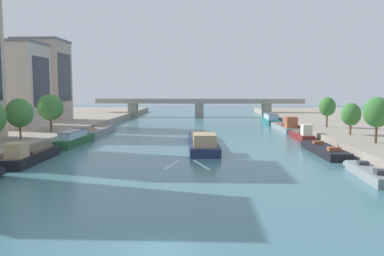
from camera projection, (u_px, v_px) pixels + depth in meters
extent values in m
plane|color=#42757F|center=(159.00, 253.00, 22.30)|extent=(400.00, 400.00, 0.00)
cube|color=#1E284C|center=(202.00, 143.00, 63.36)|extent=(5.54, 22.73, 1.16)
cube|color=#1E284C|center=(199.00, 134.00, 74.89)|extent=(4.07, 1.48, 0.95)
cube|color=#1E284C|center=(202.00, 139.00, 63.30)|extent=(5.62, 22.73, 0.06)
cube|color=tan|center=(205.00, 140.00, 55.59)|extent=(3.42, 4.68, 1.74)
cube|color=black|center=(204.00, 136.00, 57.81)|extent=(2.52, 0.18, 0.49)
cube|color=brown|center=(202.00, 136.00, 65.52)|extent=(3.97, 11.88, 0.36)
cylinder|color=#232328|center=(209.00, 141.00, 56.53)|extent=(0.07, 0.07, 1.10)
cube|color=silver|center=(201.00, 165.00, 48.06)|extent=(2.33, 5.78, 0.03)
cube|color=silver|center=(172.00, 165.00, 47.99)|extent=(1.66, 5.93, 0.03)
cube|color=black|center=(33.00, 157.00, 50.04)|extent=(2.81, 12.28, 1.21)
cube|color=black|center=(52.00, 149.00, 56.46)|extent=(2.53, 1.29, 0.97)
cube|color=black|center=(32.00, 152.00, 49.97)|extent=(2.87, 12.28, 0.06)
cube|color=tan|center=(17.00, 150.00, 45.74)|extent=(2.01, 2.48, 1.79)
cube|color=black|center=(21.00, 146.00, 46.94)|extent=(1.58, 0.05, 0.50)
cube|color=brown|center=(36.00, 149.00, 51.17)|extent=(2.15, 6.39, 0.36)
cylinder|color=#232328|center=(22.00, 153.00, 46.25)|extent=(0.07, 0.07, 1.10)
cube|color=#235633|center=(75.00, 141.00, 65.13)|extent=(2.81, 12.37, 1.24)
cube|color=#235633|center=(88.00, 136.00, 71.57)|extent=(2.39, 1.32, 0.99)
cube|color=#235633|center=(75.00, 137.00, 65.07)|extent=(2.86, 12.37, 0.06)
cube|color=#9EBCD6|center=(73.00, 134.00, 64.40)|extent=(2.25, 7.93, 1.13)
cube|color=#4C4C51|center=(73.00, 131.00, 64.33)|extent=(2.40, 8.17, 0.08)
cylinder|color=#232328|center=(68.00, 137.00, 61.32)|extent=(0.07, 0.07, 1.10)
cube|color=gray|center=(98.00, 131.00, 80.96)|extent=(3.57, 15.24, 1.10)
cube|color=gray|center=(108.00, 127.00, 88.84)|extent=(3.19, 1.28, 0.91)
cube|color=gray|center=(98.00, 128.00, 80.90)|extent=(3.64, 15.24, 0.06)
cube|color=tan|center=(102.00, 126.00, 84.19)|extent=(1.68, 0.93, 0.40)
cube|color=tan|center=(91.00, 129.00, 76.65)|extent=(1.85, 1.13, 0.48)
cylinder|color=#232328|center=(93.00, 128.00, 76.29)|extent=(0.07, 0.07, 1.10)
cube|color=gray|center=(370.00, 174.00, 40.86)|extent=(2.50, 9.89, 0.96)
cube|color=gray|center=(353.00, 163.00, 46.07)|extent=(2.08, 1.28, 0.84)
cube|color=gray|center=(370.00, 169.00, 40.81)|extent=(2.54, 9.90, 0.06)
cube|color=#38383D|center=(363.00, 163.00, 42.93)|extent=(1.11, 0.94, 0.40)
cube|color=#38383D|center=(381.00, 172.00, 38.05)|extent=(1.22, 1.14, 0.48)
cube|color=black|center=(324.00, 150.00, 56.06)|extent=(3.38, 13.76, 1.02)
cube|color=black|center=(310.00, 143.00, 63.20)|extent=(2.85, 1.30, 0.87)
cube|color=black|center=(325.00, 147.00, 56.01)|extent=(3.44, 13.76, 0.06)
cube|color=#9E5133|center=(318.00, 142.00, 58.98)|extent=(1.51, 0.94, 0.40)
cube|color=#9E5133|center=(334.00, 149.00, 52.17)|extent=(1.66, 1.15, 0.48)
cylinder|color=#232328|center=(338.00, 147.00, 51.86)|extent=(0.07, 0.07, 1.10)
cube|color=maroon|center=(301.00, 137.00, 71.24)|extent=(2.34, 9.69, 1.20)
cube|color=maroon|center=(294.00, 133.00, 76.37)|extent=(2.02, 1.30, 0.97)
cube|color=maroon|center=(301.00, 133.00, 71.18)|extent=(2.38, 9.70, 0.06)
cube|color=beige|center=(306.00, 130.00, 67.81)|extent=(1.62, 1.97, 1.91)
cube|color=black|center=(305.00, 128.00, 68.75)|extent=(1.26, 0.06, 0.53)
cube|color=brown|center=(300.00, 132.00, 72.11)|extent=(1.76, 5.06, 0.36)
cylinder|color=#232328|center=(307.00, 132.00, 68.23)|extent=(0.07, 0.07, 1.10)
cube|color=gray|center=(285.00, 128.00, 87.38)|extent=(3.52, 15.59, 1.14)
cube|color=gray|center=(277.00, 124.00, 95.43)|extent=(2.86, 1.34, 0.94)
cube|color=gray|center=(285.00, 125.00, 87.32)|extent=(3.58, 15.59, 0.06)
cube|color=#9E5133|center=(291.00, 122.00, 81.96)|extent=(2.33, 3.18, 2.27)
cube|color=black|center=(289.00, 120.00, 83.48)|extent=(1.78, 0.09, 0.64)
cube|color=brown|center=(283.00, 124.00, 88.84)|extent=(2.60, 8.13, 0.36)
cylinder|color=#232328|center=(292.00, 125.00, 82.64)|extent=(0.07, 0.07, 1.10)
cube|color=#23666B|center=(270.00, 121.00, 105.58)|extent=(3.10, 13.94, 1.21)
cube|color=#23666B|center=(266.00, 119.00, 112.84)|extent=(2.84, 1.28, 0.97)
cube|color=#23666B|center=(270.00, 119.00, 105.52)|extent=(3.16, 13.94, 0.06)
cube|color=#9EBCD6|center=(271.00, 116.00, 104.75)|extent=(2.52, 8.93, 1.37)
cube|color=#4C4C51|center=(271.00, 114.00, 104.68)|extent=(2.70, 9.20, 0.08)
cylinder|color=#232328|center=(275.00, 118.00, 101.29)|extent=(0.07, 0.07, 1.10)
cylinder|color=brown|center=(20.00, 130.00, 59.84)|extent=(0.29, 0.29, 2.83)
ellipsoid|color=#427F3D|center=(20.00, 113.00, 59.58)|extent=(4.08, 4.08, 4.46)
cylinder|color=brown|center=(51.00, 123.00, 70.71)|extent=(0.40, 0.40, 3.11)
ellipsoid|color=#427F3D|center=(50.00, 107.00, 70.42)|extent=(4.60, 4.60, 4.75)
cylinder|color=brown|center=(376.00, 132.00, 55.48)|extent=(0.37, 0.37, 3.27)
ellipsoid|color=#387533|center=(377.00, 112.00, 55.19)|extent=(3.78, 3.78, 4.33)
cylinder|color=brown|center=(350.00, 128.00, 65.78)|extent=(0.32, 0.32, 2.40)
ellipsoid|color=#387533|center=(351.00, 114.00, 65.55)|extent=(3.24, 3.24, 3.84)
cylinder|color=brown|center=(327.00, 120.00, 78.31)|extent=(0.35, 0.35, 3.13)
ellipsoid|color=#387533|center=(327.00, 107.00, 78.05)|extent=(3.25, 3.25, 3.81)
cube|color=#BCB2A8|center=(10.00, 86.00, 78.37)|extent=(13.12, 9.86, 16.62)
cube|color=slate|center=(8.00, 43.00, 77.50)|extent=(13.52, 10.15, 0.50)
cube|color=#232833|center=(42.00, 82.00, 78.02)|extent=(0.04, 7.88, 9.97)
cube|color=#A89989|center=(43.00, 81.00, 94.25)|extent=(10.64, 10.57, 19.05)
cube|color=slate|center=(42.00, 41.00, 93.26)|extent=(10.96, 10.89, 0.50)
cube|color=#232833|center=(65.00, 77.00, 93.93)|extent=(0.04, 8.46, 11.43)
cube|color=gray|center=(199.00, 102.00, 128.00)|extent=(68.16, 4.40, 0.60)
cube|color=gray|center=(199.00, 100.00, 125.94)|extent=(68.16, 0.30, 0.90)
cube|color=gray|center=(199.00, 100.00, 129.92)|extent=(68.16, 0.30, 0.90)
cube|color=gray|center=(133.00, 110.00, 129.15)|extent=(2.80, 3.60, 4.53)
cube|color=gray|center=(199.00, 110.00, 128.26)|extent=(2.80, 3.60, 4.53)
cube|color=gray|center=(266.00, 110.00, 127.37)|extent=(2.80, 3.60, 4.53)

